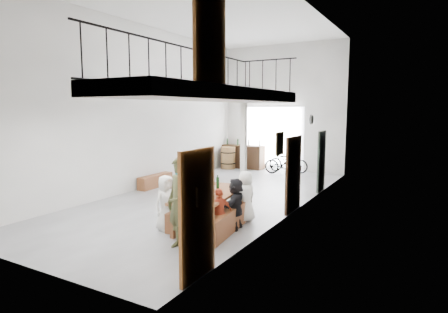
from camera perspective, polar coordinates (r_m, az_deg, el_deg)
The scene contains 24 objects.
floor at distance 11.66m, azimuth -1.83°, elevation -6.18°, with size 12.00×12.00×0.00m, color slate.
room_walls at distance 11.38m, azimuth -1.90°, elevation 11.51°, with size 12.00×12.00×12.00m.
gateway_portal at distance 16.91m, azimuth 7.46°, elevation 2.75°, with size 2.80×0.08×2.80m, color white.
right_wall_decor at distance 8.51m, azimuth 7.22°, elevation 0.68°, with size 0.07×8.28×5.07m.
balcony at distance 7.65m, azimuth -1.35°, elevation 9.16°, with size 1.52×5.62×4.00m.
tasting_table at distance 8.67m, azimuth -2.00°, elevation -6.11°, with size 1.31×2.55×0.79m.
bench_inner at distance 9.11m, azimuth -5.07°, elevation -8.62°, with size 0.31×1.93×0.44m, color brown.
bench_wall at distance 8.45m, azimuth 0.80°, elevation -9.63°, with size 0.29×2.20×0.51m, color brown.
tableware at distance 8.36m, azimuth -2.40°, elevation -5.03°, with size 0.58×1.30×0.35m.
side_bench at distance 13.29m, azimuth -10.41°, elevation -3.68°, with size 0.34×1.54×0.43m, color brown.
oak_barrel at distance 17.10m, azimuth 0.63°, elevation -0.18°, with size 0.68×0.68×1.00m.
serving_counter at distance 17.28m, azimuth 2.90°, elevation -0.01°, with size 2.00×0.56×1.06m, color #372211.
counter_bottles at distance 17.22m, azimuth 2.94°, elevation 2.20°, with size 1.76×0.11×0.28m.
guest_left_a at distance 8.51m, azimuth -8.82°, elevation -6.99°, with size 0.61×0.40×1.25m, color white.
guest_left_b at distance 9.03m, azimuth -6.57°, elevation -5.83°, with size 0.49×0.32×1.34m, color teal.
guest_left_c at distance 9.33m, azimuth -4.55°, elevation -6.36°, with size 0.50×0.39×1.03m, color white.
guest_left_d at distance 9.86m, azimuth -3.30°, elevation -5.06°, with size 0.79×0.45×1.22m, color teal.
guest_right_a at distance 8.01m, azimuth -0.68°, elevation -8.57°, with size 0.62×0.26×1.05m, color #A7351C.
guest_right_b at distance 8.49m, azimuth 1.79°, elevation -7.22°, with size 1.09×0.35×1.17m, color black.
guest_right_c at distance 9.06m, azimuth 3.32°, elevation -6.08°, with size 0.61×0.39×1.24m, color white.
host_standing at distance 7.29m, azimuth -6.70°, elevation -7.13°, with size 0.66×0.43×1.80m, color #4A4F2C.
potted_plant at distance 11.14m, azimuth 10.69°, elevation -5.95°, with size 0.34×0.30×0.38m, color #1B5422.
bicycle_near at distance 16.32m, azimuth 9.76°, elevation -0.78°, with size 0.61×1.75×0.92m, color black.
bicycle_far at distance 15.72m, azimuth 8.99°, elevation -1.01°, with size 0.45×1.58×0.95m, color black.
Camera 1 is at (5.88, -9.70, 2.71)m, focal length 30.00 mm.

